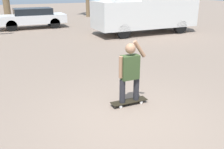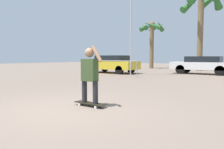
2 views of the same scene
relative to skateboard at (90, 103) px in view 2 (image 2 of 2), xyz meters
name	(u,v)px [view 2 (image 2 of 2)]	position (x,y,z in m)	size (l,w,h in m)	color
ground_plane	(68,109)	(-0.24, -0.56, -0.07)	(80.00, 80.00, 0.00)	gray
skateboard	(90,103)	(0.00, 0.00, 0.00)	(0.93, 0.25, 0.09)	black
person_skateboarder	(90,72)	(0.00, 0.00, 0.83)	(0.70, 0.24, 1.50)	#28282D
parked_car_white	(202,64)	(-0.41, 13.29, 0.67)	(4.51, 1.71, 1.36)	black
parked_car_yellow	(112,64)	(-6.76, 10.25, 0.70)	(4.43, 1.94, 1.43)	black
palm_tree_center_background	(201,6)	(-1.75, 17.70, 6.02)	(4.06, 4.11, 7.70)	brown
palm_tree_far_left	(152,32)	(-7.39, 18.92, 4.13)	(2.93, 2.92, 5.39)	brown
flagpole	(132,15)	(-4.30, 9.24, 4.17)	(0.82, 0.12, 7.53)	#B7B7BC
plaza_railing_segment	(114,63)	(-4.88, 7.90, 0.81)	(3.68, 0.05, 1.08)	#99999E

